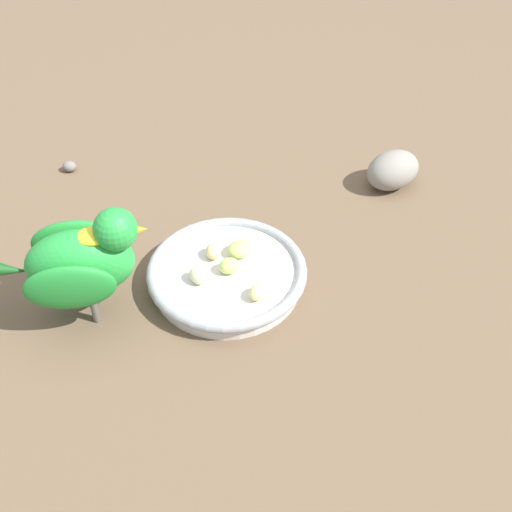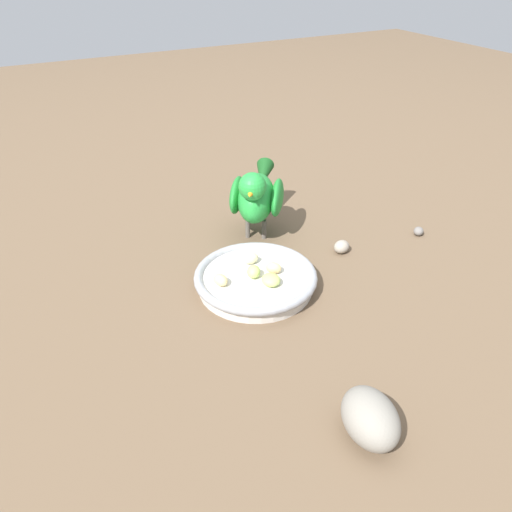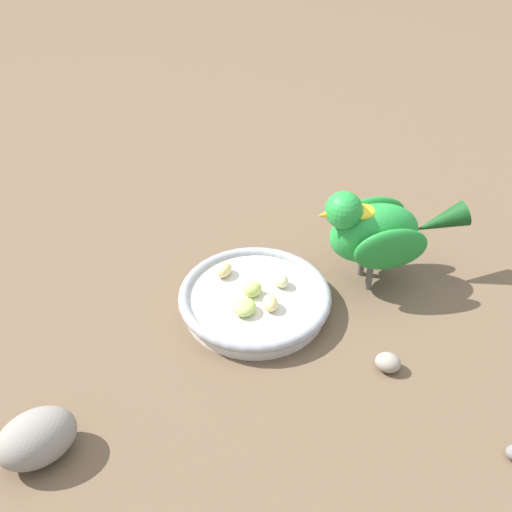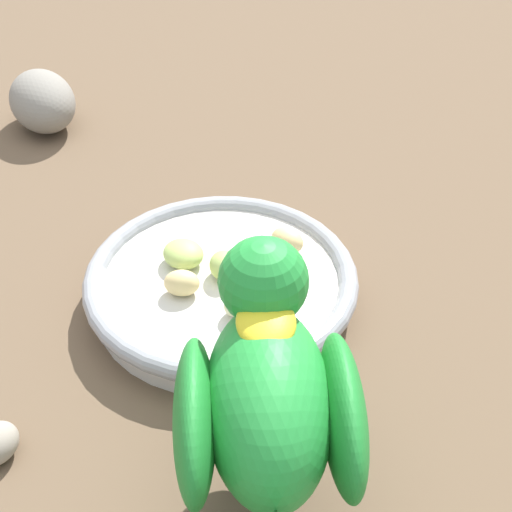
{
  "view_description": "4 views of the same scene",
  "coord_description": "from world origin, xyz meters",
  "px_view_note": "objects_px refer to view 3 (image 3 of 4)",
  "views": [
    {
      "loc": [
        -0.37,
        -0.43,
        0.56
      ],
      "look_at": [
        0.01,
        -0.03,
        0.05
      ],
      "focal_mm": 42.33,
      "sensor_mm": 36.0,
      "label": 1
    },
    {
      "loc": [
        0.61,
        -0.34,
        0.51
      ],
      "look_at": [
        -0.04,
        0.0,
        0.05
      ],
      "focal_mm": 36.12,
      "sensor_mm": 36.0,
      "label": 2
    },
    {
      "loc": [
        0.48,
        0.43,
        0.62
      ],
      "look_at": [
        -0.04,
        -0.03,
        0.06
      ],
      "focal_mm": 46.86,
      "sensor_mm": 36.0,
      "label": 3
    },
    {
      "loc": [
        -0.37,
        0.24,
        0.4
      ],
      "look_at": [
        -0.03,
        -0.03,
        0.05
      ],
      "focal_mm": 54.68,
      "sensor_mm": 36.0,
      "label": 4
    }
  ],
  "objects_px": {
    "feeding_bowl": "(255,300)",
    "apple_piece_0": "(245,308)",
    "apple_piece_1": "(224,270)",
    "apple_piece_2": "(280,280)",
    "parrot": "(377,230)",
    "pebble_1": "(388,362)",
    "apple_piece_4": "(252,289)",
    "rock_large": "(36,438)",
    "apple_piece_3": "(270,303)"
  },
  "relations": [
    {
      "from": "apple_piece_3",
      "to": "rock_large",
      "type": "distance_m",
      "value": 0.33
    },
    {
      "from": "apple_piece_0",
      "to": "rock_large",
      "type": "xyz_separation_m",
      "value": [
        0.29,
        -0.03,
        -0.0
      ]
    },
    {
      "from": "apple_piece_3",
      "to": "parrot",
      "type": "distance_m",
      "value": 0.18
    },
    {
      "from": "pebble_1",
      "to": "apple_piece_0",
      "type": "bearing_deg",
      "value": -72.16
    },
    {
      "from": "feeding_bowl",
      "to": "pebble_1",
      "type": "distance_m",
      "value": 0.2
    },
    {
      "from": "feeding_bowl",
      "to": "apple_piece_1",
      "type": "bearing_deg",
      "value": -94.15
    },
    {
      "from": "parrot",
      "to": "rock_large",
      "type": "height_order",
      "value": "parrot"
    },
    {
      "from": "apple_piece_4",
      "to": "pebble_1",
      "type": "height_order",
      "value": "apple_piece_4"
    },
    {
      "from": "apple_piece_0",
      "to": "apple_piece_2",
      "type": "bearing_deg",
      "value": -179.62
    },
    {
      "from": "feeding_bowl",
      "to": "apple_piece_0",
      "type": "xyz_separation_m",
      "value": [
        0.03,
        0.01,
        0.02
      ]
    },
    {
      "from": "apple_piece_2",
      "to": "apple_piece_4",
      "type": "relative_size",
      "value": 1.03
    },
    {
      "from": "feeding_bowl",
      "to": "apple_piece_4",
      "type": "xyz_separation_m",
      "value": [
        0.0,
        -0.0,
        0.02
      ]
    },
    {
      "from": "apple_piece_4",
      "to": "parrot",
      "type": "relative_size",
      "value": 0.14
    },
    {
      "from": "apple_piece_4",
      "to": "rock_large",
      "type": "relative_size",
      "value": 0.3
    },
    {
      "from": "feeding_bowl",
      "to": "rock_large",
      "type": "distance_m",
      "value": 0.33
    },
    {
      "from": "feeding_bowl",
      "to": "apple_piece_4",
      "type": "relative_size",
      "value": 7.86
    },
    {
      "from": "apple_piece_0",
      "to": "apple_piece_4",
      "type": "relative_size",
      "value": 1.24
    },
    {
      "from": "rock_large",
      "to": "feeding_bowl",
      "type": "bearing_deg",
      "value": 176.45
    },
    {
      "from": "apple_piece_0",
      "to": "apple_piece_3",
      "type": "height_order",
      "value": "apple_piece_3"
    },
    {
      "from": "apple_piece_0",
      "to": "pebble_1",
      "type": "height_order",
      "value": "apple_piece_0"
    },
    {
      "from": "apple_piece_3",
      "to": "apple_piece_0",
      "type": "bearing_deg",
      "value": -34.54
    },
    {
      "from": "apple_piece_0",
      "to": "parrot",
      "type": "height_order",
      "value": "parrot"
    },
    {
      "from": "apple_piece_2",
      "to": "rock_large",
      "type": "relative_size",
      "value": 0.3
    },
    {
      "from": "apple_piece_3",
      "to": "apple_piece_2",
      "type": "bearing_deg",
      "value": -156.11
    },
    {
      "from": "rock_large",
      "to": "apple_piece_1",
      "type": "bearing_deg",
      "value": -172.95
    },
    {
      "from": "apple_piece_2",
      "to": "rock_large",
      "type": "bearing_deg",
      "value": -5.03
    },
    {
      "from": "feeding_bowl",
      "to": "parrot",
      "type": "distance_m",
      "value": 0.19
    },
    {
      "from": "parrot",
      "to": "pebble_1",
      "type": "height_order",
      "value": "parrot"
    },
    {
      "from": "apple_piece_2",
      "to": "apple_piece_3",
      "type": "bearing_deg",
      "value": 23.89
    },
    {
      "from": "feeding_bowl",
      "to": "apple_piece_3",
      "type": "height_order",
      "value": "apple_piece_3"
    },
    {
      "from": "apple_piece_1",
      "to": "apple_piece_3",
      "type": "xyz_separation_m",
      "value": [
        0.01,
        0.09,
        0.0
      ]
    },
    {
      "from": "rock_large",
      "to": "apple_piece_0",
      "type": "bearing_deg",
      "value": 173.67
    },
    {
      "from": "apple_piece_1",
      "to": "apple_piece_2",
      "type": "height_order",
      "value": "same"
    },
    {
      "from": "feeding_bowl",
      "to": "apple_piece_3",
      "type": "relative_size",
      "value": 7.87
    },
    {
      "from": "apple_piece_4",
      "to": "rock_large",
      "type": "xyz_separation_m",
      "value": [
        0.33,
        -0.02,
        -0.0
      ]
    },
    {
      "from": "apple_piece_0",
      "to": "pebble_1",
      "type": "distance_m",
      "value": 0.19
    },
    {
      "from": "feeding_bowl",
      "to": "apple_piece_2",
      "type": "relative_size",
      "value": 7.66
    },
    {
      "from": "feeding_bowl",
      "to": "apple_piece_0",
      "type": "bearing_deg",
      "value": 20.75
    },
    {
      "from": "rock_large",
      "to": "apple_piece_3",
      "type": "bearing_deg",
      "value": 170.88
    },
    {
      "from": "apple_piece_1",
      "to": "apple_piece_2",
      "type": "distance_m",
      "value": 0.08
    },
    {
      "from": "apple_piece_1",
      "to": "apple_piece_3",
      "type": "height_order",
      "value": "same"
    },
    {
      "from": "rock_large",
      "to": "pebble_1",
      "type": "height_order",
      "value": "rock_large"
    },
    {
      "from": "apple_piece_0",
      "to": "apple_piece_3",
      "type": "xyz_separation_m",
      "value": [
        -0.03,
        0.02,
        0.0
      ]
    },
    {
      "from": "apple_piece_2",
      "to": "apple_piece_1",
      "type": "bearing_deg",
      "value": -64.84
    },
    {
      "from": "apple_piece_3",
      "to": "pebble_1",
      "type": "distance_m",
      "value": 0.17
    },
    {
      "from": "apple_piece_3",
      "to": "apple_piece_4",
      "type": "distance_m",
      "value": 0.04
    },
    {
      "from": "parrot",
      "to": "rock_large",
      "type": "relative_size",
      "value": 2.19
    },
    {
      "from": "apple_piece_4",
      "to": "feeding_bowl",
      "type": "bearing_deg",
      "value": 99.34
    },
    {
      "from": "rock_large",
      "to": "apple_piece_4",
      "type": "bearing_deg",
      "value": 177.13
    },
    {
      "from": "apple_piece_0",
      "to": "parrot",
      "type": "bearing_deg",
      "value": 159.28
    }
  ]
}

